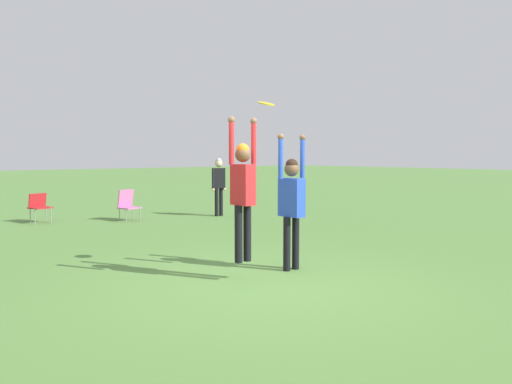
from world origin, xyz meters
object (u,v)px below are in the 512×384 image
person_spectator_near (219,181)px  camping_chair_2 (128,203)px  person_jumping (243,185)px  frisbee (266,103)px  camping_chair_3 (39,205)px  person_defending (292,198)px

person_spectator_near → camping_chair_2: bearing=-167.4°
person_jumping → frisbee: (0.57, 0.13, 1.26)m
camping_chair_2 → camping_chair_3: (-2.10, 1.18, -0.00)m
person_jumping → frisbee: bearing=-78.6°
person_jumping → camping_chair_2: (1.73, 7.55, -0.95)m
person_jumping → camping_chair_3: bearing=1.1°
frisbee → person_spectator_near: 7.79m
person_defending → camping_chair_2: bearing=173.4°
person_jumping → person_spectator_near: size_ratio=1.21×
frisbee → camping_chair_2: (1.16, 7.42, -2.21)m
person_defending → person_spectator_near: bearing=152.2°
person_jumping → camping_chair_3: (-0.37, 8.74, -0.95)m
person_defending → camping_chair_3: 8.85m
camping_chair_2 → person_jumping: bearing=64.2°
person_defending → person_spectator_near: 7.49m
person_defending → camping_chair_2: (0.69, 7.53, -0.70)m
camping_chair_3 → person_jumping: bearing=79.2°
camping_chair_2 → person_spectator_near: size_ratio=0.50×
person_jumping → frisbee: 1.39m
frisbee → camping_chair_2: frisbee is taller
person_defending → camping_chair_3: (-1.41, 8.71, -0.70)m
person_spectator_near → person_defending: bearing=-86.6°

